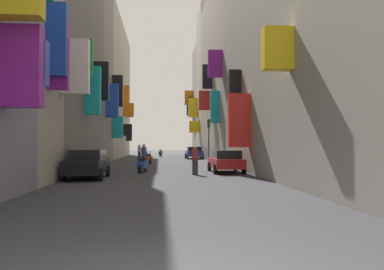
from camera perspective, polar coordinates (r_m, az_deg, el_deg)
ground_plane at (r=34.84m, az=-4.22°, el=-4.14°), size 140.00×140.00×0.00m
building_left_mid_b at (r=29.56m, az=-20.23°, el=13.52°), size 7.18×14.04×18.54m
building_left_mid_c at (r=39.46m, az=-16.02°, el=8.45°), size 7.10×7.17×16.78m
building_left_far at (r=54.25m, az=-12.85°, el=6.08°), size 7.37×23.08×17.27m
building_right_near at (r=21.49m, az=19.04°, el=17.05°), size 7.27×27.79×17.00m
building_right_mid_a at (r=43.21m, az=6.52°, el=8.47°), size 7.30×18.45×18.08m
building_right_mid_b at (r=55.56m, az=4.00°, el=7.39°), size 7.38×6.59×20.18m
building_right_mid_c at (r=62.09m, az=3.04°, el=4.70°), size 7.36×7.18×16.32m
parked_car_blue at (r=46.94m, az=0.27°, el=-2.47°), size 1.94×4.20×1.40m
parked_car_black at (r=21.26m, az=-14.57°, el=-3.90°), size 1.91×4.10×1.47m
parked_car_red at (r=24.88m, az=4.82°, el=-3.64°), size 1.88×4.16×1.37m
scooter_silver at (r=53.16m, az=-6.64°, el=-2.61°), size 0.70×1.90×1.13m
scooter_orange at (r=35.49m, az=-6.10°, el=-3.33°), size 0.63×1.96×1.13m
scooter_green at (r=55.73m, az=-4.46°, el=-2.55°), size 0.56×1.95×1.13m
scooter_blue at (r=25.26m, az=-7.01°, el=-4.20°), size 0.67×1.97×1.13m
pedestrian_crossing at (r=44.52m, az=-7.47°, el=-2.41°), size 0.48×0.48×1.67m
pedestrian_near_left at (r=28.42m, az=-6.82°, el=-3.04°), size 0.48×0.48×1.74m
pedestrian_near_right at (r=22.98m, az=0.44°, el=-3.60°), size 0.53×0.53×1.66m
traffic_light_near_corner at (r=39.53m, az=2.39°, el=0.31°), size 0.26×0.34×4.14m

